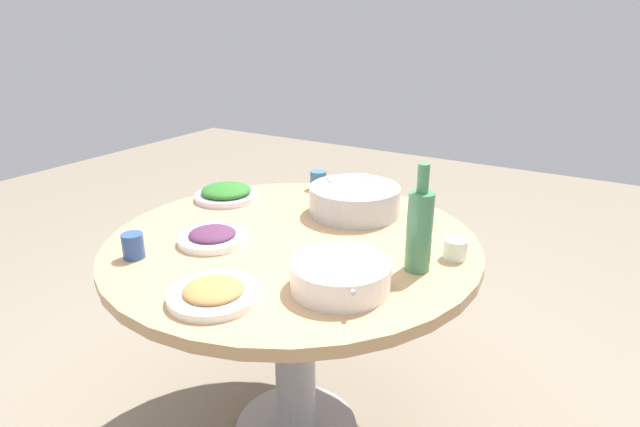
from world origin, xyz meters
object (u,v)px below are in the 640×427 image
(round_dining_table, at_px, (294,284))
(tea_cup_far, at_px, (455,249))
(green_bottle, at_px, (420,228))
(rice_bowl, at_px, (354,199))
(dish_greens, at_px, (226,193))
(dish_eggplant, at_px, (212,237))
(tea_cup_side, at_px, (318,180))
(tea_cup_near, at_px, (133,246))
(soup_bowl, at_px, (340,276))
(dish_tofu_braise, at_px, (214,293))

(round_dining_table, relative_size, tea_cup_far, 17.03)
(green_bottle, relative_size, tea_cup_far, 4.40)
(rice_bowl, relative_size, dish_greens, 1.34)
(dish_eggplant, bearing_deg, green_bottle, -165.75)
(round_dining_table, bearing_deg, tea_cup_side, -67.94)
(tea_cup_near, xyz_separation_m, tea_cup_far, (-0.78, -0.46, -0.01))
(dish_eggplant, bearing_deg, rice_bowl, -120.10)
(round_dining_table, relative_size, soup_bowl, 4.53)
(green_bottle, height_order, tea_cup_far, green_bottle)
(round_dining_table, bearing_deg, soup_bowl, 144.46)
(dish_greens, height_order, tea_cup_side, tea_cup_side)
(green_bottle, bearing_deg, soup_bowl, 57.74)
(round_dining_table, height_order, tea_cup_side, tea_cup_side)
(dish_eggplant, xyz_separation_m, tea_cup_far, (-0.66, -0.27, 0.01))
(dish_tofu_braise, height_order, tea_cup_near, tea_cup_near)
(rice_bowl, bearing_deg, tea_cup_near, 59.64)
(rice_bowl, bearing_deg, soup_bowl, 113.74)
(rice_bowl, relative_size, dish_eggplant, 1.51)
(rice_bowl, bearing_deg, dish_eggplant, 59.90)
(round_dining_table, distance_m, soup_bowl, 0.39)
(tea_cup_far, distance_m, tea_cup_side, 0.74)
(dish_tofu_braise, bearing_deg, round_dining_table, -84.08)
(dish_greens, bearing_deg, round_dining_table, 156.86)
(round_dining_table, distance_m, tea_cup_near, 0.50)
(dish_greens, distance_m, tea_cup_far, 0.89)
(dish_tofu_braise, xyz_separation_m, tea_cup_side, (0.23, -0.87, 0.02))
(dish_eggplant, xyz_separation_m, green_bottle, (-0.60, -0.15, 0.10))
(green_bottle, relative_size, tea_cup_near, 4.07)
(tea_cup_side, bearing_deg, round_dining_table, 112.06)
(tea_cup_far, xyz_separation_m, tea_cup_side, (0.66, -0.34, 0.01))
(green_bottle, bearing_deg, dish_eggplant, 14.25)
(tea_cup_near, bearing_deg, rice_bowl, -120.36)
(dish_greens, relative_size, tea_cup_side, 3.21)
(rice_bowl, height_order, dish_greens, rice_bowl)
(rice_bowl, bearing_deg, dish_greens, 13.04)
(round_dining_table, relative_size, dish_tofu_braise, 5.10)
(dish_eggplant, bearing_deg, tea_cup_side, -90.38)
(dish_eggplant, bearing_deg, tea_cup_near, 59.06)
(round_dining_table, relative_size, tea_cup_near, 15.75)
(rice_bowl, distance_m, dish_greens, 0.50)
(rice_bowl, bearing_deg, dish_tofu_braise, 88.28)
(soup_bowl, bearing_deg, green_bottle, -122.26)
(rice_bowl, relative_size, soup_bowl, 1.24)
(green_bottle, bearing_deg, tea_cup_near, 25.94)
(soup_bowl, distance_m, dish_eggplant, 0.47)
(tea_cup_far, bearing_deg, dish_tofu_braise, 50.61)
(tea_cup_near, bearing_deg, round_dining_table, -131.91)
(tea_cup_side, bearing_deg, dish_eggplant, 89.62)
(green_bottle, xyz_separation_m, tea_cup_far, (-0.07, -0.12, -0.09))
(dish_tofu_braise, distance_m, tea_cup_far, 0.68)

